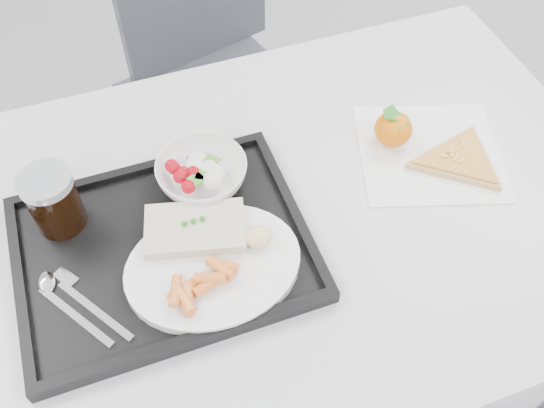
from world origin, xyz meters
name	(u,v)px	position (x,y,z in m)	size (l,w,h in m)	color
table	(278,234)	(0.00, 0.30, 0.68)	(1.20, 0.80, 0.75)	#B6B6B8
chair	(210,59)	(0.06, 0.97, 0.54)	(0.52, 0.52, 0.93)	#37373E
tray	(164,250)	(-0.20, 0.28, 0.76)	(0.45, 0.35, 0.03)	black
dinner_plate	(213,266)	(-0.14, 0.22, 0.77)	(0.27, 0.27, 0.02)	white
fish_fillet	(195,228)	(-0.14, 0.28, 0.79)	(0.17, 0.13, 0.03)	beige
bread_roll	(258,236)	(-0.06, 0.23, 0.80)	(0.05, 0.04, 0.03)	#EBD784
salad_bowl	(202,173)	(-0.10, 0.39, 0.79)	(0.15, 0.15, 0.05)	white
cola_glass	(53,200)	(-0.34, 0.39, 0.82)	(0.08, 0.08, 0.11)	black
cutlery	(71,299)	(-0.35, 0.24, 0.77)	(0.13, 0.16, 0.01)	silver
napkin	(429,153)	(0.30, 0.33, 0.75)	(0.31, 0.31, 0.00)	white
tangerine	(393,129)	(0.25, 0.38, 0.79)	(0.08, 0.08, 0.07)	orange
pizza_slice	(459,160)	(0.34, 0.29, 0.76)	(0.24, 0.24, 0.02)	#D9B56B
carrot_pile	(198,286)	(-0.17, 0.18, 0.80)	(0.12, 0.08, 0.02)	orange
salad_contents	(198,171)	(-0.11, 0.39, 0.80)	(0.09, 0.09, 0.03)	#A10610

